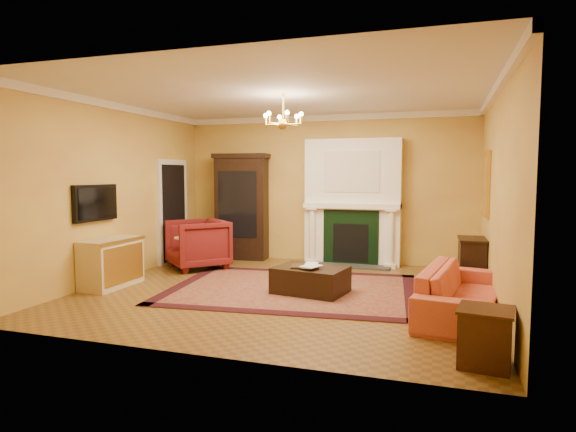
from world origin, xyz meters
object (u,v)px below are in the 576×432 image
at_px(pedestal_table, 184,251).
at_px(commode, 111,263).
at_px(coral_sofa, 461,284).
at_px(console_table, 472,263).
at_px(end_table, 485,339).
at_px(china_cabinet, 242,209).
at_px(wingback_armchair, 198,242).
at_px(leather_ottoman, 311,280).

xyz_separation_m(pedestal_table, commode, (-0.44, -1.53, 0.02)).
bearing_deg(coral_sofa, pedestal_table, 81.48).
distance_m(pedestal_table, console_table, 5.08).
distance_m(commode, end_table, 5.69).
height_order(china_cabinet, commode, china_cabinet).
bearing_deg(commode, pedestal_table, 74.99).
bearing_deg(console_table, pedestal_table, -178.50).
xyz_separation_m(wingback_armchair, coral_sofa, (4.69, -1.76, -0.10)).
relative_size(china_cabinet, leather_ottoman, 2.06).
distance_m(console_table, leather_ottoman, 2.65).
relative_size(coral_sofa, console_table, 2.84).
height_order(wingback_armchair, coral_sofa, wingback_armchair).
distance_m(china_cabinet, pedestal_table, 1.75).
bearing_deg(commode, china_cabinet, 73.04).
bearing_deg(commode, leather_ottoman, 10.91).
height_order(china_cabinet, coral_sofa, china_cabinet).
height_order(end_table, leather_ottoman, end_table).
bearing_deg(china_cabinet, end_table, -51.98).
height_order(pedestal_table, coral_sofa, coral_sofa).
bearing_deg(china_cabinet, console_table, -21.23).
relative_size(china_cabinet, wingback_armchair, 2.06).
distance_m(pedestal_table, end_table, 5.92).
relative_size(coral_sofa, leather_ottoman, 2.07).
distance_m(china_cabinet, wingback_armchair, 1.43).
bearing_deg(coral_sofa, console_table, 1.68).
xyz_separation_m(pedestal_table, coral_sofa, (4.85, -1.52, 0.05)).
bearing_deg(end_table, console_table, 88.99).
relative_size(pedestal_table, leather_ottoman, 0.61).
distance_m(wingback_armchair, console_table, 4.92).
distance_m(wingback_armchair, leather_ottoman, 2.85).
relative_size(china_cabinet, pedestal_table, 3.39).
distance_m(china_cabinet, end_table, 6.50).
xyz_separation_m(end_table, console_table, (0.06, 3.41, 0.11)).
height_order(commode, coral_sofa, coral_sofa).
relative_size(wingback_armchair, leather_ottoman, 1.00).
height_order(china_cabinet, console_table, china_cabinet).
bearing_deg(leather_ottoman, console_table, 37.44).
distance_m(end_table, console_table, 3.41).
distance_m(commode, coral_sofa, 5.28).
height_order(wingback_armchair, end_table, wingback_armchair).
relative_size(china_cabinet, console_table, 2.82).
bearing_deg(wingback_armchair, china_cabinet, 116.37).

